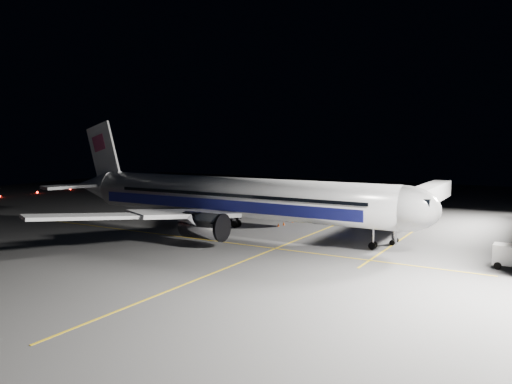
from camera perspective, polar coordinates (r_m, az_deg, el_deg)
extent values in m
plane|color=#4C4C4F|center=(72.36, -2.53, -4.73)|extent=(200.00, 200.00, 0.00)
cube|color=gold|center=(67.53, 4.64, -5.51)|extent=(0.25, 80.00, 0.01)
cube|color=gold|center=(67.50, -5.32, -5.52)|extent=(70.00, 0.25, 0.01)
cube|color=gold|center=(72.85, 16.69, -4.90)|extent=(0.25, 40.00, 0.01)
cylinder|color=silver|center=(71.56, -2.55, -0.55)|extent=(48.00, 5.60, 5.60)
ellipsoid|color=silver|center=(61.94, 16.42, -1.81)|extent=(8.96, 5.60, 5.60)
cube|color=black|center=(61.31, 18.53, -1.02)|extent=(2.20, 3.40, 0.90)
cone|color=silver|center=(90.21, -17.92, 0.71)|extent=(9.00, 5.49, 5.49)
cube|color=navy|center=(74.53, -2.03, -0.98)|extent=(42.24, 0.25, 1.50)
cube|color=navy|center=(69.94, -4.48, -1.46)|extent=(42.24, 0.25, 1.50)
cube|color=silver|center=(79.80, -0.92, -1.03)|extent=(11.36, 15.23, 1.53)
cube|color=silver|center=(66.78, -8.10, -2.46)|extent=(11.36, 15.23, 1.53)
cube|color=silver|center=(92.93, 0.46, 0.51)|extent=(8.57, 13.22, 1.31)
cube|color=silver|center=(61.22, -19.14, -2.68)|extent=(8.57, 13.22, 1.31)
cube|color=silver|center=(93.34, -15.34, 1.14)|extent=(6.20, 9.67, 0.45)
cube|color=silver|center=(86.44, -20.28, 0.61)|extent=(6.20, 9.67, 0.45)
cube|color=white|center=(88.18, -17.05, 4.47)|extent=(7.53, 0.40, 10.28)
cube|color=#C04172|center=(88.75, -17.43, 5.37)|extent=(3.22, 0.55, 3.22)
cylinder|color=#B7B7BF|center=(78.97, 1.75, -1.94)|extent=(5.60, 3.40, 3.40)
cylinder|color=#B7B7BF|center=(63.95, -6.04, -3.85)|extent=(5.60, 3.40, 3.40)
cylinder|color=#9999A0|center=(63.52, 13.24, -5.24)|extent=(0.26, 0.26, 2.50)
cylinder|color=black|center=(63.68, 13.22, -5.95)|extent=(0.90, 0.70, 0.90)
cylinder|color=#9999A0|center=(77.31, -2.67, -3.09)|extent=(0.26, 0.26, 2.50)
cylinder|color=#9999A0|center=(70.36, -6.51, -4.03)|extent=(0.26, 0.26, 2.50)
cylinder|color=black|center=(77.42, -2.67, -3.60)|extent=(1.10, 1.60, 1.10)
cylinder|color=black|center=(70.49, -6.50, -4.59)|extent=(1.10, 1.60, 1.10)
cube|color=#B2B2B7|center=(81.88, 18.47, -0.52)|extent=(3.00, 33.90, 2.80)
cube|color=#B2B2B7|center=(66.56, 15.61, -1.87)|extent=(3.60, 3.20, 3.40)
cylinder|color=#9999A0|center=(67.03, 15.54, -4.45)|extent=(0.70, 0.70, 3.10)
cylinder|color=black|center=(66.40, 15.31, -5.60)|extent=(0.70, 0.30, 0.70)
cylinder|color=black|center=(68.11, 15.71, -5.32)|extent=(0.70, 0.30, 0.70)
sphere|color=#FF140A|center=(131.48, -27.24, -0.45)|extent=(0.44, 0.44, 0.44)
sphere|color=#FF140A|center=(137.03, -23.72, -0.05)|extent=(0.44, 0.44, 0.44)
sphere|color=#FF140A|center=(143.07, -20.47, 0.31)|extent=(0.44, 0.44, 0.44)
cylinder|color=black|center=(60.12, 26.05, -7.18)|extent=(0.77, 0.24, 0.77)
cylinder|color=black|center=(58.16, 25.88, -7.60)|extent=(0.77, 0.24, 0.77)
cube|color=black|center=(84.92, -2.48, -2.67)|extent=(2.31, 1.66, 0.97)
cube|color=black|center=(84.83, -2.48, -2.26)|extent=(1.02, 1.02, 0.53)
sphere|color=#FFF2CC|center=(84.47, -2.94, -2.72)|extent=(0.23, 0.23, 0.23)
sphere|color=#FFF2CC|center=(84.12, -2.39, -2.76)|extent=(0.23, 0.23, 0.23)
cylinder|color=black|center=(85.36, -1.79, -2.90)|extent=(0.55, 0.28, 0.53)
cylinder|color=black|center=(83.99, -2.18, -3.04)|extent=(0.55, 0.28, 0.53)
cylinder|color=black|center=(85.97, -2.77, -2.84)|extent=(0.55, 0.28, 0.53)
cylinder|color=black|center=(84.61, -3.17, -2.98)|extent=(0.55, 0.28, 0.53)
cone|color=#D64609|center=(78.94, 3.19, -3.61)|extent=(0.38, 0.38, 0.57)
cone|color=#D64609|center=(77.78, 2.57, -3.76)|extent=(0.37, 0.37, 0.55)
cone|color=#D64609|center=(81.81, 4.18, -3.30)|extent=(0.35, 0.35, 0.52)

